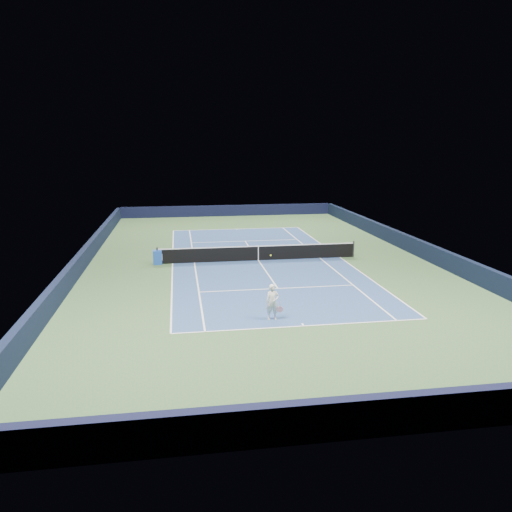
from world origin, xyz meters
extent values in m
plane|color=#35532D|center=(0.00, 0.00, 0.00)|extent=(40.00, 40.00, 0.00)
cube|color=black|center=(0.00, 19.82, 0.55)|extent=(22.00, 0.35, 1.10)
cube|color=black|center=(0.00, -19.82, 0.55)|extent=(22.00, 0.35, 1.10)
cube|color=black|center=(10.82, 0.00, 0.55)|extent=(0.35, 40.00, 1.10)
cube|color=black|center=(-10.82, 0.00, 0.55)|extent=(0.35, 40.00, 1.10)
cube|color=navy|center=(0.00, 0.00, 0.00)|extent=(10.97, 23.77, 0.01)
cube|color=white|center=(0.00, 11.88, 0.01)|extent=(10.97, 0.08, 0.00)
cube|color=white|center=(0.00, -11.88, 0.01)|extent=(10.97, 0.08, 0.00)
cube|color=white|center=(5.49, 0.00, 0.01)|extent=(0.08, 23.77, 0.00)
cube|color=white|center=(-5.49, 0.00, 0.01)|extent=(0.08, 23.77, 0.00)
cube|color=white|center=(4.12, 0.00, 0.01)|extent=(0.08, 23.77, 0.00)
cube|color=white|center=(-4.12, 0.00, 0.01)|extent=(0.08, 23.77, 0.00)
cube|color=white|center=(0.00, 6.40, 0.01)|extent=(8.23, 0.08, 0.00)
cube|color=white|center=(0.00, -6.40, 0.01)|extent=(8.23, 0.08, 0.00)
cube|color=white|center=(0.00, 0.00, 0.01)|extent=(0.08, 12.80, 0.00)
cube|color=white|center=(0.00, 11.73, 0.01)|extent=(0.08, 0.30, 0.00)
cube|color=white|center=(0.00, -11.73, 0.01)|extent=(0.08, 0.30, 0.00)
cylinder|color=black|center=(-6.40, 0.00, 0.54)|extent=(0.10, 0.10, 1.07)
cylinder|color=black|center=(6.40, 0.00, 0.54)|extent=(0.10, 0.10, 1.07)
cube|color=black|center=(0.00, 0.00, 0.46)|extent=(12.80, 0.03, 0.91)
cube|color=white|center=(0.00, 0.00, 0.94)|extent=(12.80, 0.04, 0.06)
cube|color=white|center=(0.00, 0.00, 0.46)|extent=(0.05, 0.04, 0.91)
cube|color=#1C46A8|center=(-6.40, -0.01, 0.44)|extent=(0.57, 0.53, 0.89)
cube|color=white|center=(-6.11, -0.01, 0.45)|extent=(0.03, 0.39, 0.39)
imported|color=white|center=(-1.15, -10.89, 0.79)|extent=(0.58, 0.38, 1.57)
cylinder|color=#CC849C|center=(-0.83, -10.94, 0.70)|extent=(0.03, 0.03, 0.26)
cylinder|color=black|center=(-0.83, -10.94, 0.46)|extent=(0.26, 0.02, 0.26)
cylinder|color=pink|center=(-0.83, -10.94, 0.46)|extent=(0.28, 0.03, 0.28)
sphere|color=#D1DE2F|center=(-1.05, -9.89, 2.62)|extent=(0.07, 0.07, 0.07)
camera|label=1|loc=(-5.02, -30.94, 7.55)|focal=35.00mm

